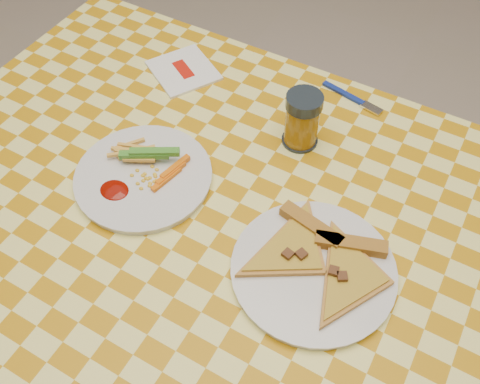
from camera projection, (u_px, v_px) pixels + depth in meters
name	position (u px, v px, depth m)	size (l,w,h in m)	color
ground	(234.00, 369.00, 1.53)	(8.00, 8.00, 0.00)	beige
table	(230.00, 240.00, 0.99)	(1.28, 0.88, 0.76)	silver
plate_left	(144.00, 177.00, 0.98)	(0.25, 0.25, 0.01)	silver
plate_right	(313.00, 271.00, 0.86)	(0.26, 0.26, 0.01)	silver
fries_veggies	(143.00, 165.00, 0.97)	(0.16, 0.15, 0.04)	#F5CC4E
pizza_slices	(320.00, 259.00, 0.85)	(0.30, 0.26, 0.02)	gold
drink_glass	(302.00, 120.00, 1.00)	(0.07, 0.07, 0.11)	black
napkin	(183.00, 70.00, 1.16)	(0.18, 0.18, 0.01)	white
fork	(353.00, 98.00, 1.11)	(0.14, 0.04, 0.01)	navy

